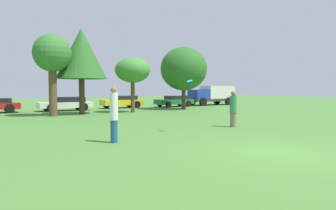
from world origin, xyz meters
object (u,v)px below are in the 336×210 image
(tree_2, at_px, (81,54))
(tree_4, at_px, (184,69))
(tree_3, at_px, (133,70))
(person_catcher, at_px, (233,109))
(tree_1, at_px, (52,55))
(parked_car_yellow, at_px, (122,101))
(person_thrower, at_px, (114,114))
(delivery_truck_blue, at_px, (213,94))
(frisbee, at_px, (190,81))
(parked_car_white, at_px, (66,103))
(parked_car_green, at_px, (175,101))

(tree_2, bearing_deg, tree_4, 1.98)
(tree_3, relative_size, tree_4, 0.77)
(person_catcher, height_order, tree_4, tree_4)
(tree_1, bearing_deg, parked_car_yellow, 37.17)
(person_thrower, xyz_separation_m, parked_car_yellow, (8.29, 17.80, -0.35))
(delivery_truck_blue, bearing_deg, tree_1, 15.81)
(tree_1, bearing_deg, tree_2, 17.70)
(tree_3, bearing_deg, frisbee, -104.47)
(person_catcher, bearing_deg, parked_car_white, -84.98)
(parked_car_green, distance_m, delivery_truck_blue, 5.55)
(person_catcher, relative_size, tree_4, 0.31)
(tree_3, xyz_separation_m, delivery_truck_blue, (12.74, 5.20, -2.09))
(parked_car_green, bearing_deg, tree_1, 20.47)
(tree_1, relative_size, delivery_truck_blue, 0.92)
(person_catcher, distance_m, parked_car_yellow, 16.86)
(tree_2, distance_m, parked_car_white, 5.81)
(person_thrower, height_order, parked_car_yellow, person_thrower)
(person_thrower, relative_size, tree_4, 0.34)
(person_thrower, xyz_separation_m, tree_1, (0.56, 11.93, 3.14))
(person_catcher, bearing_deg, tree_3, -98.73)
(tree_2, height_order, parked_car_yellow, tree_2)
(tree_2, bearing_deg, tree_1, -162.30)
(tree_2, bearing_deg, parked_car_white, 90.10)
(person_thrower, relative_size, parked_car_white, 0.44)
(tree_1, relative_size, tree_2, 0.89)
(parked_car_green, bearing_deg, tree_4, 66.62)
(person_thrower, distance_m, tree_3, 14.05)
(tree_2, xyz_separation_m, parked_car_green, (11.14, 4.34, -3.79))
(person_catcher, bearing_deg, tree_1, -69.52)
(parked_car_white, xyz_separation_m, delivery_truck_blue, (16.65, 0.30, 0.59))
(frisbee, relative_size, parked_car_green, 0.06)
(frisbee, relative_size, tree_2, 0.04)
(parked_car_yellow, relative_size, parked_car_green, 0.98)
(person_catcher, xyz_separation_m, parked_car_white, (-3.91, 16.03, -0.26))
(delivery_truck_blue, bearing_deg, tree_3, 21.98)
(person_thrower, xyz_separation_m, frisbee, (3.68, 0.59, 1.19))
(tree_2, relative_size, tree_3, 1.44)
(tree_4, xyz_separation_m, parked_car_green, (1.72, 4.01, -3.05))
(parked_car_green, bearing_deg, tree_2, 21.05)
(frisbee, bearing_deg, parked_car_yellow, 74.99)
(parked_car_white, bearing_deg, tree_4, 156.36)
(person_thrower, distance_m, tree_1, 12.35)
(parked_car_yellow, bearing_deg, tree_3, 73.68)
(tree_1, height_order, tree_3, tree_1)
(tree_4, xyz_separation_m, delivery_truck_blue, (7.22, 4.39, -2.45))
(person_thrower, bearing_deg, parked_car_yellow, 56.32)
(person_thrower, distance_m, frisbee, 3.91)
(tree_2, distance_m, tree_4, 9.46)
(person_thrower, relative_size, tree_3, 0.45)
(person_catcher, relative_size, tree_1, 0.32)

